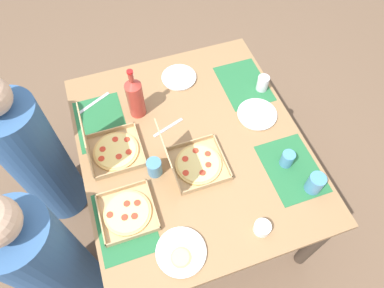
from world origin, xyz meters
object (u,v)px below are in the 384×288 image
object	(u,v)px
condiment_bowl	(262,228)
plate_far_right	(257,114)
pizza_box_corner_left	(192,163)
diner_left_seat	(50,261)
plate_middle	(179,78)
cup_clear_right	(154,167)
pizza_box_corner_right	(110,149)
cup_dark	(315,183)
soda_bottle	(135,97)
diner_right_seat	(38,160)
pizza_box_edge_far	(128,213)
plate_near_right	(181,253)
cup_clear_left	(263,83)
cup_red	(287,159)

from	to	relation	value
condiment_bowl	plate_far_right	bearing A→B (deg)	-22.90
pizza_box_corner_left	diner_left_seat	world-z (taller)	diner_left_seat
plate_middle	cup_clear_right	world-z (taller)	cup_clear_right
pizza_box_corner_right	cup_dark	size ratio (longest dim) A/B	2.75
plate_far_right	plate_middle	xyz separation A→B (m)	(0.41, 0.33, 0.00)
pizza_box_corner_left	soda_bottle	size ratio (longest dim) A/B	0.93
soda_bottle	cup_dark	distance (m)	1.01
pizza_box_corner_left	diner_right_seat	size ratio (longest dim) A/B	0.25
pizza_box_edge_far	diner_left_seat	world-z (taller)	diner_left_seat
soda_bottle	cup_dark	size ratio (longest dim) A/B	2.96
pizza_box_edge_far	plate_middle	xyz separation A→B (m)	(0.74, -0.49, -0.00)
pizza_box_edge_far	pizza_box_corner_left	bearing A→B (deg)	-69.60
cup_dark	pizza_box_edge_far	bearing A→B (deg)	79.40
plate_middle	cup_clear_right	xyz separation A→B (m)	(-0.56, 0.31, 0.04)
diner_left_seat	diner_right_seat	distance (m)	0.60
plate_near_right	plate_middle	distance (m)	1.04
pizza_box_corner_right	diner_right_seat	size ratio (longest dim) A/B	0.25
pizza_box_corner_right	cup_clear_right	bearing A→B (deg)	-133.33
pizza_box_corner_right	pizza_box_edge_far	bearing A→B (deg)	-178.97
plate_far_right	cup_clear_left	xyz separation A→B (m)	(0.17, -0.11, 0.04)
pizza_box_corner_left	cup_clear_right	xyz separation A→B (m)	(0.03, 0.18, 0.00)
plate_far_right	cup_clear_right	distance (m)	0.65
pizza_box_edge_far	cup_clear_left	xyz separation A→B (m)	(0.50, -0.92, 0.03)
plate_far_right	diner_left_seat	size ratio (longest dim) A/B	0.18
condiment_bowl	diner_left_seat	world-z (taller)	diner_left_seat
pizza_box_corner_right	cup_dark	distance (m)	1.02
cup_clear_right	diner_right_seat	distance (m)	0.77
pizza_box_edge_far	plate_near_right	size ratio (longest dim) A/B	1.13
cup_dark	cup_clear_left	bearing A→B (deg)	-3.56
plate_middle	cup_clear_right	distance (m)	0.64
cup_clear_left	diner_right_seat	distance (m)	1.37
plate_middle	cup_dark	world-z (taller)	cup_dark
pizza_box_corner_left	pizza_box_corner_right	bearing A→B (deg)	60.30
cup_clear_right	plate_far_right	bearing A→B (deg)	-75.84
cup_dark	plate_near_right	bearing A→B (deg)	97.34
cup_dark	diner_left_seat	distance (m)	1.34
pizza_box_corner_right	plate_near_right	bearing A→B (deg)	-162.90
pizza_box_corner_left	plate_far_right	distance (m)	0.49
pizza_box_corner_left	cup_dark	xyz separation A→B (m)	(-0.30, -0.52, 0.01)
cup_clear_right	cup_dark	world-z (taller)	cup_dark
cup_red	condiment_bowl	world-z (taller)	cup_red
condiment_bowl	diner_right_seat	distance (m)	1.32
pizza_box_corner_right	cup_clear_left	world-z (taller)	pizza_box_corner_right
pizza_box_edge_far	condiment_bowl	xyz separation A→B (m)	(-0.27, -0.56, 0.01)
diner_left_seat	condiment_bowl	bearing A→B (deg)	-103.53
plate_near_right	diner_right_seat	distance (m)	1.05
plate_near_right	cup_dark	world-z (taller)	cup_dark
plate_far_right	condiment_bowl	bearing A→B (deg)	157.10
cup_red	diner_left_seat	xyz separation A→B (m)	(-0.04, 1.25, -0.24)
cup_red	condiment_bowl	size ratio (longest dim) A/B	1.14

